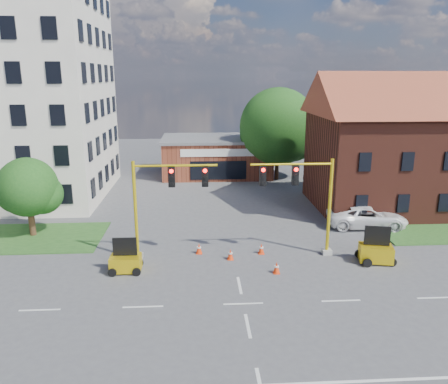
# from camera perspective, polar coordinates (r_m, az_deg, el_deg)

# --- Properties ---
(ground) EXTENTS (120.00, 120.00, 0.00)m
(ground) POSITION_cam_1_polar(r_m,az_deg,el_deg) (22.62, 2.53, -14.37)
(ground) COLOR #49494B
(ground) RESTS_ON ground
(lane_markings) EXTENTS (60.00, 36.00, 0.01)m
(lane_markings) POSITION_cam_1_polar(r_m,az_deg,el_deg) (20.07, 3.47, -18.54)
(lane_markings) COLOR silver
(lane_markings) RESTS_ON ground
(brick_shop) EXTENTS (12.40, 8.40, 4.30)m
(brick_shop) POSITION_cam_1_polar(r_m,az_deg,el_deg) (50.43, -0.98, 4.76)
(brick_shop) COLOR maroon
(brick_shop) RESTS_ON ground
(townhouse_row) EXTENTS (21.00, 11.00, 11.50)m
(townhouse_row) POSITION_cam_1_polar(r_m,az_deg,el_deg) (41.25, 25.98, 6.28)
(townhouse_row) COLOR #502218
(townhouse_row) RESTS_ON ground
(tree_large) EXTENTS (8.71, 8.30, 9.95)m
(tree_large) POSITION_cam_1_polar(r_m,az_deg,el_deg) (47.88, 7.55, 8.19)
(tree_large) COLOR #3D2616
(tree_large) RESTS_ON ground
(tree_nw_front) EXTENTS (4.34, 4.13, 5.66)m
(tree_nw_front) POSITION_cam_1_polar(r_m,az_deg,el_deg) (33.23, -23.85, 0.36)
(tree_nw_front) COLOR #3D2616
(tree_nw_front) RESTS_ON ground
(signal_mast_west) EXTENTS (5.30, 0.60, 6.20)m
(signal_mast_west) POSITION_cam_1_polar(r_m,az_deg,el_deg) (26.68, -8.07, -0.76)
(signal_mast_west) COLOR gray
(signal_mast_west) RESTS_ON ground
(signal_mast_east) EXTENTS (5.30, 0.60, 6.20)m
(signal_mast_east) POSITION_cam_1_polar(r_m,az_deg,el_deg) (27.37, 10.42, -0.45)
(signal_mast_east) COLOR gray
(signal_mast_east) RESTS_ON ground
(trailer_west) EXTENTS (1.77, 1.19, 2.00)m
(trailer_west) POSITION_cam_1_polar(r_m,az_deg,el_deg) (26.29, -12.71, -8.86)
(trailer_west) COLOR yellow
(trailer_west) RESTS_ON ground
(trailer_east) EXTENTS (2.18, 1.69, 2.22)m
(trailer_east) POSITION_cam_1_polar(r_m,az_deg,el_deg) (28.42, 19.21, -7.36)
(trailer_east) COLOR yellow
(trailer_east) RESTS_ON ground
(cone_a) EXTENTS (0.40, 0.40, 0.70)m
(cone_a) POSITION_cam_1_polar(r_m,az_deg,el_deg) (27.37, 0.84, -8.14)
(cone_a) COLOR red
(cone_a) RESTS_ON ground
(cone_b) EXTENTS (0.40, 0.40, 0.70)m
(cone_b) POSITION_cam_1_polar(r_m,az_deg,el_deg) (28.29, -3.28, -7.38)
(cone_b) COLOR red
(cone_b) RESTS_ON ground
(cone_c) EXTENTS (0.40, 0.40, 0.70)m
(cone_c) POSITION_cam_1_polar(r_m,az_deg,el_deg) (25.76, 6.88, -9.79)
(cone_c) COLOR red
(cone_c) RESTS_ON ground
(cone_d) EXTENTS (0.40, 0.40, 0.70)m
(cone_d) POSITION_cam_1_polar(r_m,az_deg,el_deg) (28.31, 4.90, -7.39)
(cone_d) COLOR red
(cone_d) RESTS_ON ground
(pickup_white) EXTENTS (6.12, 3.29, 1.63)m
(pickup_white) POSITION_cam_1_polar(r_m,az_deg,el_deg) (34.61, 18.17, -3.07)
(pickup_white) COLOR white
(pickup_white) RESTS_ON ground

